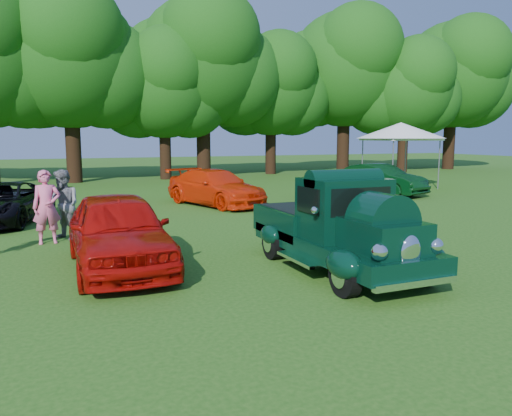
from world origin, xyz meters
name	(u,v)px	position (x,y,z in m)	size (l,w,h in m)	color
ground	(238,269)	(0.00, 0.00, 0.00)	(120.00, 120.00, 0.00)	#205213
hero_pickup	(337,230)	(1.91, -0.81, 0.84)	(2.30, 4.94, 1.93)	black
red_convertible	(118,231)	(-2.28, 1.03, 0.80)	(1.90, 4.72, 1.61)	#A40B07
back_car_black	(2,203)	(-4.95, 8.18, 0.65)	(2.16, 4.69, 1.30)	black
back_car_orange	(216,187)	(2.73, 9.66, 0.72)	(2.03, 4.99, 1.45)	red
back_car_blue	(329,186)	(7.76, 9.15, 0.64)	(1.51, 3.75, 1.28)	navy
back_car_green	(380,179)	(11.17, 10.11, 0.74)	(1.56, 4.48, 1.48)	black
spectator_pink	(47,207)	(-3.64, 4.30, 0.96)	(0.70, 0.46, 1.92)	#EB6090
spectator_grey	(64,205)	(-3.22, 4.65, 0.95)	(0.92, 0.72, 1.90)	gray
canopy_tent	(401,131)	(14.31, 12.61, 3.08)	(4.98, 4.98, 3.54)	white
tree_line	(113,65)	(0.73, 23.96, 7.27)	(66.28, 10.69, 12.51)	black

